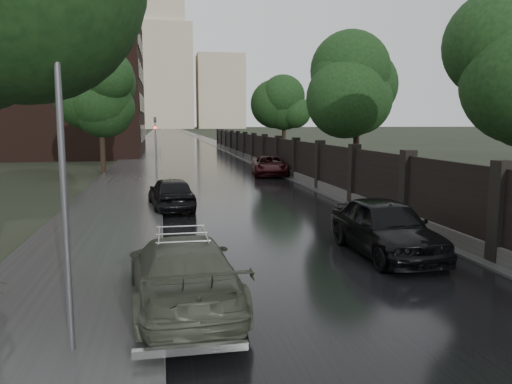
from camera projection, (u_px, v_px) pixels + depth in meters
name	position (u px, v px, depth m)	size (l,w,h in m)	color
ground	(441.00, 374.00, 7.32)	(800.00, 800.00, 0.00)	black
road	(172.00, 132.00, 192.21)	(8.00, 420.00, 0.02)	black
sidewalk_left	(156.00, 132.00, 191.10)	(4.00, 420.00, 0.16)	#2D2D2D
verge_right	(186.00, 132.00, 193.22)	(3.00, 420.00, 0.08)	#2D2D2D
fence_right	(272.00, 156.00, 39.19)	(0.45, 75.72, 2.70)	#383533
tree_left_far	(100.00, 99.00, 34.32)	(4.25, 4.25, 7.39)	black
tree_right_b	(357.00, 100.00, 29.43)	(4.08, 4.08, 7.01)	black
tree_right_c	(284.00, 109.00, 46.95)	(4.08, 4.08, 7.01)	black
lamp_post	(64.00, 189.00, 7.42)	(0.25, 0.12, 5.11)	#59595E
traffic_light	(156.00, 143.00, 30.52)	(0.16, 0.32, 4.00)	#59595E
brick_building	(26.00, 63.00, 53.23)	(24.00, 18.00, 20.00)	black
stalinist_tower	(166.00, 63.00, 293.94)	(92.00, 30.00, 159.00)	tan
volga_sedan	(183.00, 272.00, 9.91)	(2.02, 4.98, 1.44)	#44493A
hatchback_left	(171.00, 193.00, 20.99)	(1.68, 4.17, 1.42)	black
car_right_near	(386.00, 227.00, 13.78)	(1.88, 4.67, 1.59)	black
car_right_far	(270.00, 166.00, 34.60)	(2.29, 4.97, 1.38)	black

